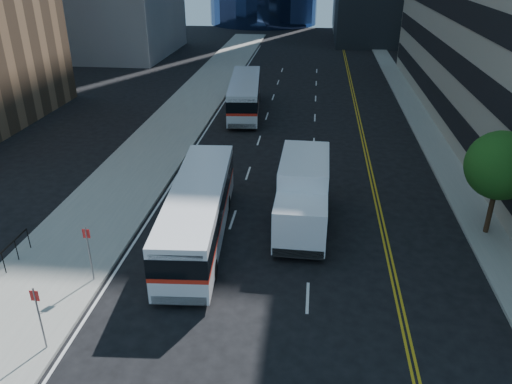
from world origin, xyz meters
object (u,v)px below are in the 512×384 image
box_truck (303,194)px  bus_front (198,211)px  street_tree (501,166)px  bus_rear (245,94)px

box_truck → bus_front: bearing=-157.4°
bus_front → box_truck: 5.19m
street_tree → bus_rear: 23.95m
street_tree → bus_front: (-13.77, -2.06, -2.12)m
bus_rear → box_truck: 19.87m
bus_front → bus_rear: bus_rear is taller
bus_front → bus_rear: 21.02m
street_tree → bus_rear: bearing=127.4°
bus_rear → box_truck: (5.53, -19.09, 0.22)m
street_tree → bus_front: 14.08m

